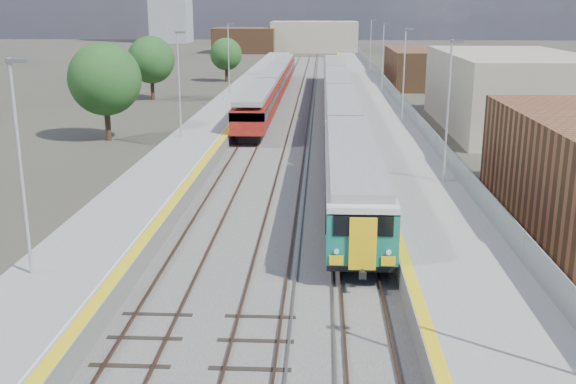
{
  "coord_description": "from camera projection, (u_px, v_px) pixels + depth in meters",
  "views": [
    {
      "loc": [
        -0.03,
        -13.7,
        10.08
      ],
      "look_at": [
        -1.48,
        15.0,
        2.2
      ],
      "focal_mm": 42.0,
      "sensor_mm": 36.0,
      "label": 1
    }
  ],
  "objects": [
    {
      "name": "ground",
      "position": [
        322.0,
        117.0,
        64.02
      ],
      "size": [
        320.0,
        320.0,
        0.0
      ],
      "primitive_type": "plane",
      "color": "#47443A",
      "rests_on": "ground"
    },
    {
      "name": "tree_b",
      "position": [
        151.0,
        60.0,
        75.07
      ],
      "size": [
        5.23,
        5.23,
        7.09
      ],
      "color": "#382619",
      "rests_on": "ground"
    },
    {
      "name": "platform_left",
      "position": [
        231.0,
        108.0,
        66.72
      ],
      "size": [
        4.3,
        155.0,
        8.52
      ],
      "color": "slate",
      "rests_on": "ground"
    },
    {
      "name": "tree_c",
      "position": [
        226.0,
        54.0,
        94.04
      ],
      "size": [
        4.47,
        4.47,
        6.06
      ],
      "color": "#382619",
      "rests_on": "ground"
    },
    {
      "name": "green_train",
      "position": [
        339.0,
        100.0,
        60.27
      ],
      "size": [
        2.7,
        75.13,
        2.97
      ],
      "color": "black",
      "rests_on": "ground"
    },
    {
      "name": "tracks",
      "position": [
        306.0,
        110.0,
        68.09
      ],
      "size": [
        8.96,
        160.0,
        0.17
      ],
      "color": "#4C3323",
      "rests_on": "ground"
    },
    {
      "name": "ballast_bed",
      "position": [
        299.0,
        113.0,
        66.53
      ],
      "size": [
        10.5,
        155.0,
        0.06
      ],
      "primitive_type": "cube",
      "color": "#565451",
      "rests_on": "ground"
    },
    {
      "name": "tree_a",
      "position": [
        105.0,
        79.0,
        51.72
      ],
      "size": [
        5.59,
        5.59,
        7.58
      ],
      "color": "#382619",
      "rests_on": "ground"
    },
    {
      "name": "tree_d",
      "position": [
        510.0,
        72.0,
        72.64
      ],
      "size": [
        3.92,
        3.92,
        5.31
      ],
      "color": "#382619",
      "rests_on": "ground"
    },
    {
      "name": "red_train",
      "position": [
        273.0,
        83.0,
        74.97
      ],
      "size": [
        2.64,
        53.69,
        3.34
      ],
      "color": "black",
      "rests_on": "ground"
    },
    {
      "name": "buildings",
      "position": [
        241.0,
        5.0,
        147.4
      ],
      "size": [
        72.0,
        185.5,
        40.0
      ],
      "color": "brown",
      "rests_on": "ground"
    },
    {
      "name": "platform_right",
      "position": [
        376.0,
        108.0,
        66.02
      ],
      "size": [
        4.7,
        155.0,
        8.52
      ],
      "color": "slate",
      "rests_on": "ground"
    }
  ]
}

